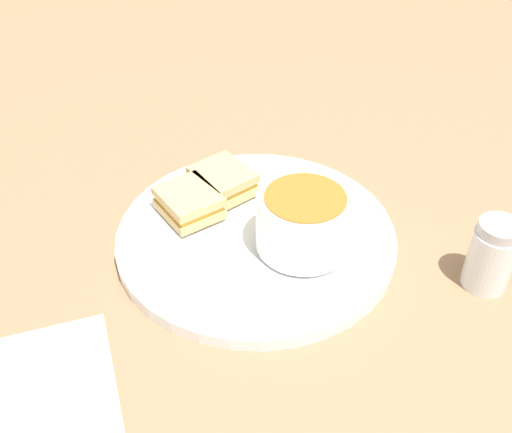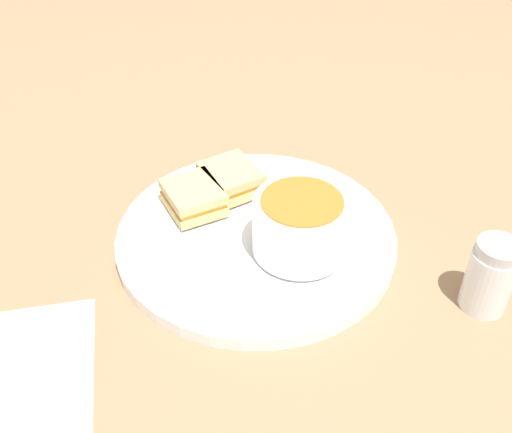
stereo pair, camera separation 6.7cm
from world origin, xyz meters
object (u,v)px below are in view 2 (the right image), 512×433
object	(u,v)px
soup_bowl	(301,225)
salt_shaker	(490,276)
spoon	(318,196)
sandwich_half_far	(193,197)
sandwich_half_near	(231,178)

from	to	relation	value
soup_bowl	salt_shaker	xyz separation A→B (m)	(0.18, -0.08, -0.01)
spoon	sandwich_half_far	bearing A→B (deg)	83.04
soup_bowl	sandwich_half_near	world-z (taller)	soup_bowl
sandwich_half_near	sandwich_half_far	xyz separation A→B (m)	(-0.05, -0.03, 0.00)
sandwich_half_far	sandwich_half_near	bearing A→B (deg)	35.17
soup_bowl	salt_shaker	size ratio (longest dim) A/B	1.27
sandwich_half_near	sandwich_half_far	world-z (taller)	same
spoon	sandwich_half_near	bearing A→B (deg)	65.06
soup_bowl	spoon	size ratio (longest dim) A/B	0.89
soup_bowl	sandwich_half_far	bearing A→B (deg)	142.33
soup_bowl	salt_shaker	distance (m)	0.20
spoon	salt_shaker	distance (m)	0.22
sandwich_half_far	salt_shaker	size ratio (longest dim) A/B	1.07
spoon	soup_bowl	bearing A→B (deg)	149.27
sandwich_half_near	salt_shaker	xyz separation A→B (m)	(0.24, -0.20, 0.01)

